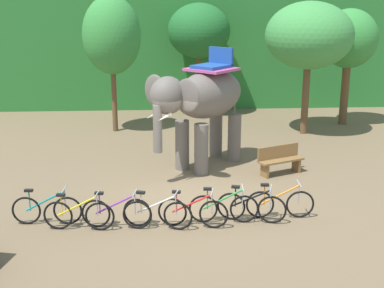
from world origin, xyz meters
The scene contains 16 objects.
ground_plane centered at (0.00, 0.00, 0.00)m, with size 80.00×80.00×0.00m, color brown.
foliage_hedge centered at (0.00, 14.69, 2.91)m, with size 36.00×6.00×5.82m, color #28702D.
tree_center_left centered at (-2.74, 7.72, 3.85)m, with size 2.29×2.29×5.40m.
tree_far_right centered at (0.90, 10.52, 3.83)m, with size 2.80×2.80×5.07m.
tree_right centered at (4.89, 6.88, 3.87)m, with size 3.39×3.39×5.18m.
tree_far_left centered at (7.00, 8.34, 3.60)m, with size 2.37×2.37×4.87m.
elephant centered at (0.46, 2.81, 2.20)m, with size 3.58×3.77×3.78m.
bike_teal centered at (-3.65, -1.34, 0.39)m, with size 1.71×0.52×0.92m.
bike_yellow centered at (-2.83, -1.71, 0.39)m, with size 1.70×0.52×0.92m.
bike_purple centered at (-1.95, -1.66, 0.39)m, with size 1.70×0.52×0.92m.
bike_white centered at (-0.98, -1.72, 0.39)m, with size 1.66×0.62×0.92m.
bike_red centered at (-0.13, -1.71, 0.39)m, with size 1.68×0.55×0.92m.
bike_green centered at (0.63, -1.50, 0.39)m, with size 1.71×0.52×0.92m.
bike_black centered at (1.32, -1.48, 0.39)m, with size 1.66×0.63×0.92m.
bike_orange centered at (2.07, -1.30, 0.39)m, with size 1.71×0.52×0.92m.
wooden_bench centered at (2.81, 2.01, 0.48)m, with size 1.54×0.98×0.89m.
Camera 1 is at (-0.85, -13.19, 5.36)m, focal length 48.71 mm.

